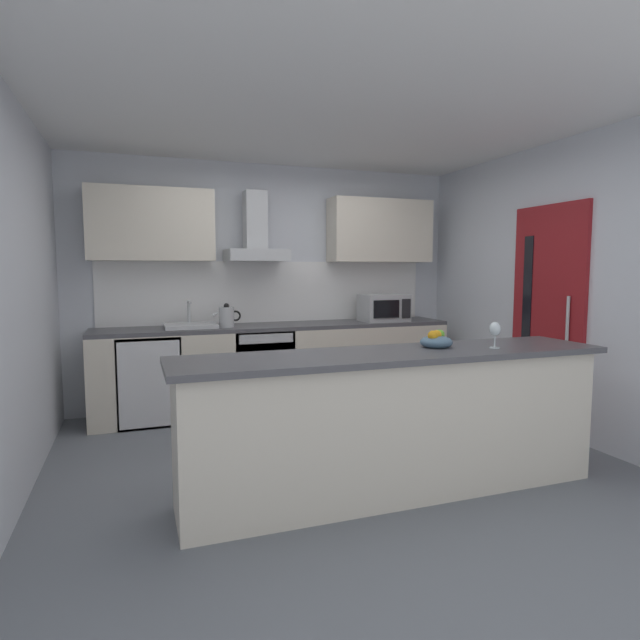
{
  "coord_description": "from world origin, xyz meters",
  "views": [
    {
      "loc": [
        -1.42,
        -3.71,
        1.48
      ],
      "look_at": [
        0.05,
        0.4,
        1.05
      ],
      "focal_mm": 29.2,
      "sensor_mm": 36.0,
      "label": 1
    }
  ],
  "objects_px": {
    "microwave": "(384,308)",
    "range_hood": "(256,239)",
    "wine_glass": "(495,330)",
    "oven": "(260,368)",
    "fruit_bowl": "(436,341)",
    "refrigerator": "(149,378)",
    "kettle": "(227,317)",
    "sink": "(190,325)"
  },
  "relations": [
    {
      "from": "refrigerator",
      "to": "wine_glass",
      "type": "xyz_separation_m",
      "value": [
        2.18,
        -2.34,
        0.64
      ]
    },
    {
      "from": "range_hood",
      "to": "oven",
      "type": "bearing_deg",
      "value": -90.0
    },
    {
      "from": "kettle",
      "to": "wine_glass",
      "type": "xyz_separation_m",
      "value": [
        1.42,
        -2.31,
        0.06
      ]
    },
    {
      "from": "kettle",
      "to": "wine_glass",
      "type": "relative_size",
      "value": 1.62
    },
    {
      "from": "sink",
      "to": "fruit_bowl",
      "type": "bearing_deg",
      "value": -56.95
    },
    {
      "from": "sink",
      "to": "kettle",
      "type": "height_order",
      "value": "sink"
    },
    {
      "from": "oven",
      "to": "refrigerator",
      "type": "distance_m",
      "value": 1.1
    },
    {
      "from": "sink",
      "to": "fruit_bowl",
      "type": "xyz_separation_m",
      "value": [
        1.42,
        -2.18,
        0.06
      ]
    },
    {
      "from": "oven",
      "to": "wine_glass",
      "type": "bearing_deg",
      "value": -65.28
    },
    {
      "from": "oven",
      "to": "range_hood",
      "type": "distance_m",
      "value": 1.33
    },
    {
      "from": "refrigerator",
      "to": "wine_glass",
      "type": "distance_m",
      "value": 3.26
    },
    {
      "from": "range_hood",
      "to": "wine_glass",
      "type": "height_order",
      "value": "range_hood"
    },
    {
      "from": "sink",
      "to": "fruit_bowl",
      "type": "relative_size",
      "value": 2.27
    },
    {
      "from": "microwave",
      "to": "oven",
      "type": "bearing_deg",
      "value": 178.86
    },
    {
      "from": "fruit_bowl",
      "to": "refrigerator",
      "type": "bearing_deg",
      "value": 130.1
    },
    {
      "from": "oven",
      "to": "sink",
      "type": "relative_size",
      "value": 1.6
    },
    {
      "from": "kettle",
      "to": "wine_glass",
      "type": "height_order",
      "value": "kettle"
    },
    {
      "from": "microwave",
      "to": "range_hood",
      "type": "bearing_deg",
      "value": 173.61
    },
    {
      "from": "microwave",
      "to": "kettle",
      "type": "relative_size",
      "value": 1.73
    },
    {
      "from": "refrigerator",
      "to": "wine_glass",
      "type": "bearing_deg",
      "value": -47.04
    },
    {
      "from": "wine_glass",
      "to": "fruit_bowl",
      "type": "bearing_deg",
      "value": 154.37
    },
    {
      "from": "oven",
      "to": "kettle",
      "type": "xyz_separation_m",
      "value": [
        -0.34,
        -0.03,
        0.55
      ]
    },
    {
      "from": "oven",
      "to": "fruit_bowl",
      "type": "distance_m",
      "value": 2.35
    },
    {
      "from": "fruit_bowl",
      "to": "wine_glass",
      "type": "bearing_deg",
      "value": -25.63
    },
    {
      "from": "oven",
      "to": "fruit_bowl",
      "type": "xyz_separation_m",
      "value": [
        0.73,
        -2.17,
        0.53
      ]
    },
    {
      "from": "sink",
      "to": "fruit_bowl",
      "type": "distance_m",
      "value": 2.61
    },
    {
      "from": "refrigerator",
      "to": "microwave",
      "type": "bearing_deg",
      "value": -0.58
    },
    {
      "from": "kettle",
      "to": "range_hood",
      "type": "relative_size",
      "value": 0.4
    },
    {
      "from": "refrigerator",
      "to": "range_hood",
      "type": "height_order",
      "value": "range_hood"
    },
    {
      "from": "kettle",
      "to": "fruit_bowl",
      "type": "xyz_separation_m",
      "value": [
        1.07,
        -2.14,
        -0.02
      ]
    },
    {
      "from": "wine_glass",
      "to": "fruit_bowl",
      "type": "height_order",
      "value": "wine_glass"
    },
    {
      "from": "microwave",
      "to": "kettle",
      "type": "height_order",
      "value": "microwave"
    },
    {
      "from": "wine_glass",
      "to": "kettle",
      "type": "bearing_deg",
      "value": 121.61
    },
    {
      "from": "microwave",
      "to": "kettle",
      "type": "bearing_deg",
      "value": -179.81
    },
    {
      "from": "refrigerator",
      "to": "microwave",
      "type": "relative_size",
      "value": 1.7
    },
    {
      "from": "oven",
      "to": "refrigerator",
      "type": "relative_size",
      "value": 0.94
    },
    {
      "from": "microwave",
      "to": "fruit_bowl",
      "type": "bearing_deg",
      "value": -107.55
    },
    {
      "from": "refrigerator",
      "to": "oven",
      "type": "bearing_deg",
      "value": 0.14
    },
    {
      "from": "kettle",
      "to": "sink",
      "type": "bearing_deg",
      "value": 172.75
    },
    {
      "from": "microwave",
      "to": "range_hood",
      "type": "height_order",
      "value": "range_hood"
    },
    {
      "from": "sink",
      "to": "wine_glass",
      "type": "bearing_deg",
      "value": -53.01
    },
    {
      "from": "microwave",
      "to": "kettle",
      "type": "xyz_separation_m",
      "value": [
        -1.75,
        -0.01,
        -0.04
      ]
    }
  ]
}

